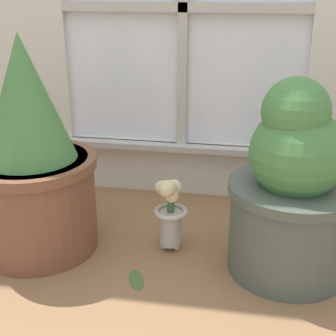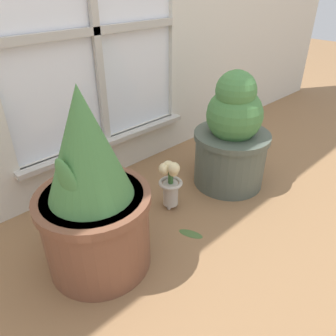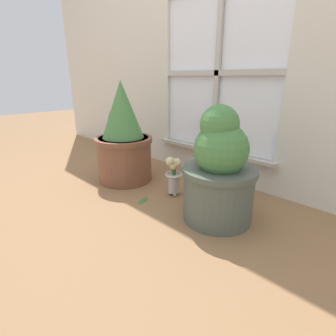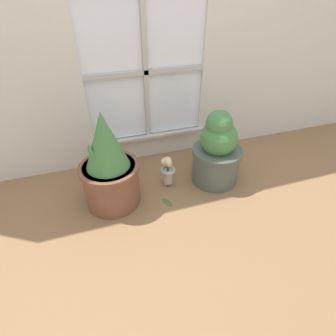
% 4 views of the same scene
% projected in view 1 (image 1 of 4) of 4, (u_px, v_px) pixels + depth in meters
% --- Properties ---
extents(ground_plane, '(10.00, 10.00, 0.00)m').
position_uv_depth(ground_plane, '(150.00, 279.00, 1.42)').
color(ground_plane, olive).
extents(potted_plant_left, '(0.41, 0.41, 0.71)m').
position_uv_depth(potted_plant_left, '(32.00, 163.00, 1.49)').
color(potted_plant_left, brown).
rests_on(potted_plant_left, ground_plane).
extents(potted_plant_right, '(0.38, 0.38, 0.60)m').
position_uv_depth(potted_plant_right, '(292.00, 193.00, 1.38)').
color(potted_plant_right, '#4C564C').
rests_on(potted_plant_right, ground_plane).
extents(flower_vase, '(0.11, 0.11, 0.26)m').
position_uv_depth(flower_vase, '(170.00, 207.00, 1.53)').
color(flower_vase, '#BCB7AD').
rests_on(flower_vase, ground_plane).
extents(fallen_leaf, '(0.08, 0.12, 0.01)m').
position_uv_depth(fallen_leaf, '(136.00, 279.00, 1.42)').
color(fallen_leaf, '#476633').
rests_on(fallen_leaf, ground_plane).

